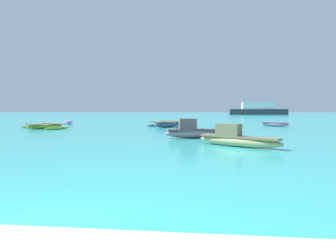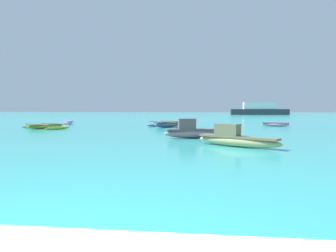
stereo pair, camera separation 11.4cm
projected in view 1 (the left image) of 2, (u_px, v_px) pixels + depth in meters
The scene contains 7 objects.
moored_boat_0 at pixel (67, 122), 28.82m from camera, with size 2.11×2.51×0.29m.
moored_boat_1 at pixel (45, 126), 21.99m from camera, with size 3.84×3.38×0.38m.
moored_boat_2 at pixel (168, 124), 23.69m from camera, with size 3.66×3.41×0.48m.
moored_boat_3 at pixel (275, 124), 24.98m from camera, with size 2.27×1.48×0.33m.
moored_boat_4 at pixel (237, 139), 11.59m from camera, with size 3.16×2.39×0.87m.
moored_boat_5 at pixel (194, 131), 14.87m from camera, with size 3.07×1.16×0.98m.
distant_ferry at pixel (258, 110), 72.51m from camera, with size 13.54×2.98×2.98m.
Camera 1 is at (1.90, -2.18, 1.47)m, focal length 32.00 mm.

